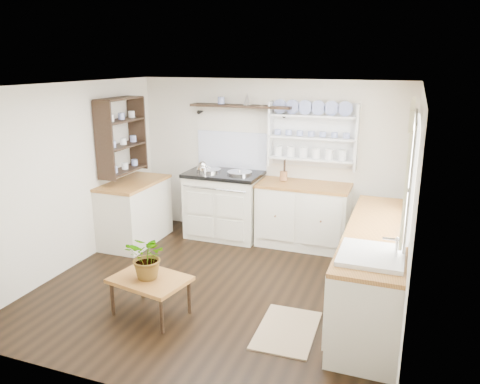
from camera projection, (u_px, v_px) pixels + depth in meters
name	position (u px, v px, depth m)	size (l,w,h in m)	color
floor	(220.00, 287.00, 5.46)	(4.00, 3.80, 0.01)	black
wall_back	(269.00, 159.00, 6.87)	(4.00, 0.02, 2.30)	beige
wall_right	(412.00, 212.00, 4.48)	(0.02, 3.80, 2.30)	beige
wall_left	(71.00, 177.00, 5.82)	(0.02, 3.80, 2.30)	beige
ceiling	(218.00, 85.00, 4.84)	(4.00, 3.80, 0.01)	white
window	(410.00, 166.00, 4.52)	(0.08, 1.55, 1.22)	white
aga_cooker	(224.00, 204.00, 6.94)	(1.09, 0.76, 1.01)	silver
back_cabinets	(303.00, 214.00, 6.58)	(1.27, 0.63, 0.90)	beige
right_cabinets	(374.00, 269.00, 4.86)	(0.62, 2.43, 0.90)	beige
belfast_sink	(370.00, 268.00, 4.09)	(0.55, 0.60, 0.45)	white
left_cabinets	(135.00, 211.00, 6.72)	(0.62, 1.13, 0.90)	beige
plate_rack	(314.00, 134.00, 6.51)	(1.20, 0.22, 0.90)	white
high_shelf	(241.00, 107.00, 6.68)	(1.50, 0.29, 0.16)	black
left_shelving	(121.00, 135.00, 6.47)	(0.28, 0.80, 1.05)	black
kettle	(203.00, 169.00, 6.78)	(0.17, 0.17, 0.21)	silver
utensil_crock	(284.00, 176.00, 6.62)	(0.11, 0.11, 0.13)	#945E36
center_table	(150.00, 282.00, 4.78)	(0.84, 0.67, 0.41)	brown
potted_plant	(149.00, 257.00, 4.71)	(0.42, 0.37, 0.47)	#3F7233
floor_rug	(287.00, 330.00, 4.57)	(0.55, 0.85, 0.02)	#85634D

